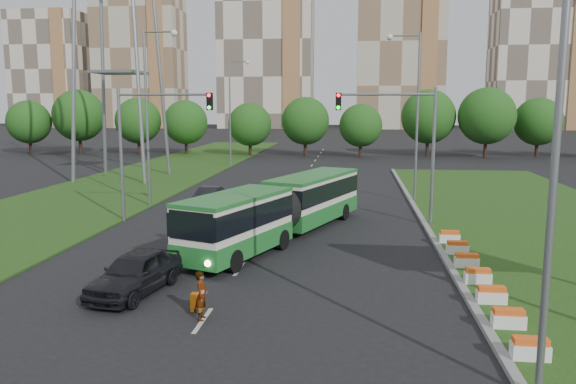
# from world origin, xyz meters

# --- Properties ---
(ground) EXTENTS (360.00, 360.00, 0.00)m
(ground) POSITION_xyz_m (0.00, 0.00, 0.00)
(ground) COLOR black
(ground) RESTS_ON ground
(grass_median) EXTENTS (14.00, 60.00, 0.15)m
(grass_median) POSITION_xyz_m (13.00, 8.00, 0.07)
(grass_median) COLOR #1F4513
(grass_median) RESTS_ON ground
(median_kerb) EXTENTS (0.30, 60.00, 0.18)m
(median_kerb) POSITION_xyz_m (6.05, 8.00, 0.09)
(median_kerb) COLOR gray
(median_kerb) RESTS_ON ground
(left_verge) EXTENTS (12.00, 110.00, 0.10)m
(left_verge) POSITION_xyz_m (-18.00, 25.00, 0.05)
(left_verge) COLOR #1F4513
(left_verge) RESTS_ON ground
(lane_markings) EXTENTS (0.20, 100.00, 0.01)m
(lane_markings) POSITION_xyz_m (-3.00, 20.00, 0.00)
(lane_markings) COLOR #ACACA5
(lane_markings) RESTS_ON ground
(flower_planters) EXTENTS (1.10, 13.70, 0.60)m
(flower_planters) POSITION_xyz_m (6.70, -1.40, 0.45)
(flower_planters) COLOR white
(flower_planters) RESTS_ON grass_median
(traffic_mast_median) EXTENTS (5.76, 0.32, 8.00)m
(traffic_mast_median) POSITION_xyz_m (4.78, 10.00, 5.35)
(traffic_mast_median) COLOR gray
(traffic_mast_median) RESTS_ON ground
(traffic_mast_left) EXTENTS (5.76, 0.32, 8.00)m
(traffic_mast_left) POSITION_xyz_m (-10.38, 9.00, 5.35)
(traffic_mast_left) COLOR gray
(traffic_mast_left) RESTS_ON ground
(street_lamps) EXTENTS (36.00, 60.00, 12.00)m
(street_lamps) POSITION_xyz_m (-3.00, 10.00, 6.00)
(street_lamps) COLOR gray
(street_lamps) RESTS_ON ground
(tree_line) EXTENTS (120.00, 8.00, 9.00)m
(tree_line) POSITION_xyz_m (10.00, 55.00, 4.50)
(tree_line) COLOR #205115
(tree_line) RESTS_ON ground
(apartment_tower_west) EXTENTS (26.00, 15.00, 48.00)m
(apartment_tower_west) POSITION_xyz_m (-65.00, 150.00, 24.00)
(apartment_tower_west) COLOR #C1B69B
(apartment_tower_west) RESTS_ON ground
(apartment_tower_cwest) EXTENTS (28.00, 15.00, 52.00)m
(apartment_tower_cwest) POSITION_xyz_m (-25.00, 150.00, 26.00)
(apartment_tower_cwest) COLOR beige
(apartment_tower_cwest) RESTS_ON ground
(apartment_tower_ceast) EXTENTS (25.00, 15.00, 50.00)m
(apartment_tower_ceast) POSITION_xyz_m (15.00, 150.00, 25.00)
(apartment_tower_ceast) COLOR #C1B69B
(apartment_tower_ceast) RESTS_ON ground
(apartment_tower_east) EXTENTS (27.00, 15.00, 47.00)m
(apartment_tower_east) POSITION_xyz_m (55.00, 150.00, 23.50)
(apartment_tower_east) COLOR beige
(apartment_tower_east) RESTS_ON ground
(midrise_west) EXTENTS (22.00, 14.00, 36.00)m
(midrise_west) POSITION_xyz_m (-95.00, 150.00, 18.00)
(midrise_west) COLOR beige
(midrise_west) RESTS_ON ground
(articulated_bus) EXTENTS (2.46, 15.78, 2.60)m
(articulated_bus) POSITION_xyz_m (-2.10, 5.84, 1.59)
(articulated_bus) COLOR silver
(articulated_bus) RESTS_ON ground
(car_left_near) EXTENTS (2.70, 4.93, 1.59)m
(car_left_near) POSITION_xyz_m (-6.22, -3.64, 0.80)
(car_left_near) COLOR black
(car_left_near) RESTS_ON ground
(car_left_far) EXTENTS (1.62, 4.10, 1.33)m
(car_left_far) POSITION_xyz_m (-8.19, 14.51, 0.66)
(car_left_far) COLOR black
(car_left_far) RESTS_ON ground
(pedestrian) EXTENTS (0.41, 0.61, 1.65)m
(pedestrian) POSITION_xyz_m (-3.05, -5.91, 0.82)
(pedestrian) COLOR gray
(pedestrian) RESTS_ON ground
(shopping_trolley) EXTENTS (0.36, 0.38, 0.61)m
(shopping_trolley) POSITION_xyz_m (-3.45, -5.15, 0.30)
(shopping_trolley) COLOR orange
(shopping_trolley) RESTS_ON ground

